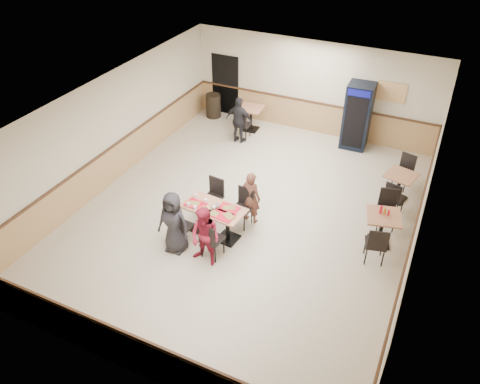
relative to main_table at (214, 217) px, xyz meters
The scene contains 20 objects.
ground 1.25m from the main_table, 71.61° to the left, with size 10.00×10.00×0.00m, color beige.
room_shell 4.20m from the main_table, 59.50° to the left, with size 10.00×10.00×10.00m.
main_table is the anchor object (origin of this frame).
main_chairs 0.06m from the main_table, behind, with size 1.48×1.86×1.01m.
diner_woman_left 1.05m from the main_table, 123.47° to the right, with size 0.76×0.49×1.55m, color black.
diner_woman_right 1.00m from the main_table, 73.20° to the right, with size 0.71×0.55×1.46m, color maroon.
diner_man_opposite 1.04m from the main_table, 56.53° to the left, with size 0.51×0.34×1.40m, color brown.
lone_diner 4.60m from the main_table, 107.96° to the left, with size 0.88×0.37×1.50m, color black.
tabletop_clutter 0.30m from the main_table, 93.25° to the right, with size 1.32×0.69×0.12m.
side_table_near 3.88m from the main_table, 20.60° to the left, with size 0.92×0.92×0.81m.
side_table_near_chair_south 3.71m from the main_table, 11.19° to the left, with size 0.47×0.47×1.02m, color black, non-canonical shape.
side_table_near_chair_north 4.16m from the main_table, 28.98° to the left, with size 0.47×0.47×1.02m, color black, non-canonical shape.
side_table_far 4.97m from the main_table, 41.91° to the left, with size 0.89×0.89×0.78m.
side_table_far_chair_south 4.58m from the main_table, 36.10° to the left, with size 0.46×0.46×0.98m, color black, non-canonical shape.
side_table_far_chair_north 5.40m from the main_table, 46.82° to the left, with size 0.46×0.46×0.98m, color black, non-canonical shape.
condiment_caddy 3.89m from the main_table, 21.45° to the left, with size 0.23×0.06×0.20m.
back_table 5.46m from the main_table, 105.03° to the left, with size 0.77×0.77×0.80m.
back_table_chair_lone 4.84m from the main_table, 106.99° to the left, with size 0.47×0.47×1.01m, color black, non-canonical shape.
pepsi_cooler 6.01m from the main_table, 71.02° to the left, with size 0.80×0.81×2.05m.
trash_bin 6.37m from the main_table, 118.11° to the left, with size 0.52×0.52×0.81m, color black.
Camera 1 is at (3.87, -8.61, 7.36)m, focal length 35.00 mm.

